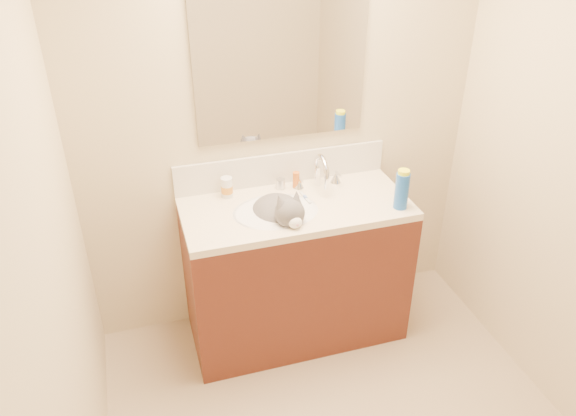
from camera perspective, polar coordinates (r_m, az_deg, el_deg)
room_shell at (r=1.85m, az=10.15°, el=2.47°), size 2.24×2.54×2.52m
vanity_cabinet at (r=3.19m, az=0.78°, el=-6.67°), size 1.20×0.55×0.82m
counter_slab at (r=2.95m, az=0.83°, el=-0.02°), size 1.20×0.55×0.04m
basin at (r=2.92m, az=-1.24°, el=-1.50°), size 0.45×0.36×0.14m
faucet at (r=3.07m, az=3.29°, el=3.43°), size 0.28×0.20×0.21m
cat at (r=2.90m, az=-0.79°, el=-0.80°), size 0.36×0.42×0.32m
backsplash at (r=3.12m, az=-0.61°, el=4.08°), size 1.20×0.02×0.18m
mirror at (r=2.90m, az=-0.68°, el=14.54°), size 0.90×0.02×0.80m
pill_bottle at (r=3.01m, az=-6.23°, el=2.10°), size 0.08×0.08×0.11m
pill_label at (r=3.02m, az=-6.22°, el=1.92°), size 0.08×0.08×0.04m
silver_jar at (r=3.09m, az=-0.77°, el=2.48°), size 0.06×0.06×0.06m
amber_bottle at (r=3.09m, az=0.82°, el=2.87°), size 0.05×0.05×0.09m
toothbrush at (r=3.00m, az=1.77°, el=1.06°), size 0.03×0.13×0.01m
toothbrush_head at (r=3.00m, az=1.77°, el=1.10°), size 0.02×0.03×0.01m
spray_can at (r=2.93m, az=11.48°, el=1.72°), size 0.09×0.09×0.20m
spray_cap at (r=2.89m, az=11.68°, el=3.46°), size 0.08×0.08×0.04m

